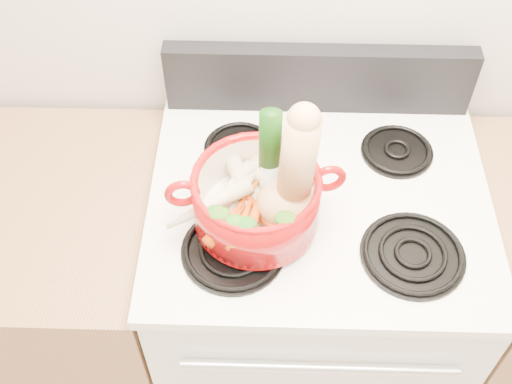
{
  "coord_description": "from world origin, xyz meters",
  "views": [
    {
      "loc": [
        -0.12,
        0.47,
        2.09
      ],
      "look_at": [
        -0.14,
        1.3,
        1.08
      ],
      "focal_mm": 45.0,
      "sensor_mm": 36.0,
      "label": 1
    }
  ],
  "objects_px": {
    "stove_body": "(307,303)",
    "leek": "(270,159)",
    "dutch_oven": "(256,200)",
    "squash": "(298,173)"
  },
  "relations": [
    {
      "from": "stove_body",
      "to": "dutch_oven",
      "type": "height_order",
      "value": "dutch_oven"
    },
    {
      "from": "dutch_oven",
      "to": "leek",
      "type": "bearing_deg",
      "value": 30.46
    },
    {
      "from": "stove_body",
      "to": "squash",
      "type": "height_order",
      "value": "squash"
    },
    {
      "from": "stove_body",
      "to": "leek",
      "type": "xyz_separation_m",
      "value": [
        -0.12,
        -0.06,
        0.68
      ]
    },
    {
      "from": "squash",
      "to": "leek",
      "type": "distance_m",
      "value": 0.07
    },
    {
      "from": "dutch_oven",
      "to": "squash",
      "type": "bearing_deg",
      "value": -22.26
    },
    {
      "from": "stove_body",
      "to": "dutch_oven",
      "type": "xyz_separation_m",
      "value": [
        -0.14,
        -0.08,
        0.57
      ]
    },
    {
      "from": "squash",
      "to": "leek",
      "type": "xyz_separation_m",
      "value": [
        -0.06,
        0.04,
        -0.01
      ]
    },
    {
      "from": "dutch_oven",
      "to": "leek",
      "type": "relative_size",
      "value": 0.94
    },
    {
      "from": "dutch_oven",
      "to": "squash",
      "type": "xyz_separation_m",
      "value": [
        0.08,
        -0.02,
        0.11
      ]
    }
  ]
}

